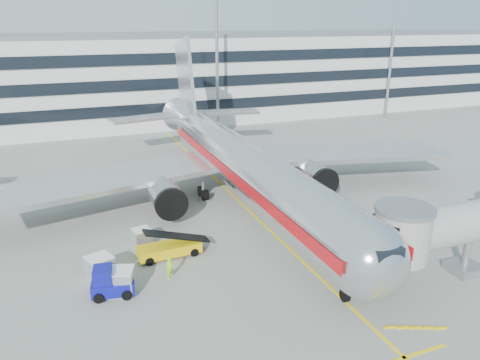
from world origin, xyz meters
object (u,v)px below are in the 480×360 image
object	(u,v)px
cargo_container_front	(100,268)
belt_loader	(169,248)
cargo_container_left	(122,281)
main_jet	(239,162)
baggage_tug	(110,283)
ramp_worker	(170,268)
cargo_container_right	(142,237)

from	to	relation	value
cargo_container_front	belt_loader	bearing A→B (deg)	16.86
cargo_container_left	main_jet	bearing A→B (deg)	43.67
cargo_container_left	cargo_container_front	size ratio (longest dim) A/B	0.97
baggage_tug	ramp_worker	bearing A→B (deg)	9.36
belt_loader	cargo_container_front	xyz separation A→B (m)	(-5.48, -1.66, 0.20)
cargo_container_front	ramp_worker	xyz separation A→B (m)	(4.78, -1.69, -0.07)
baggage_tug	cargo_container_front	world-z (taller)	baggage_tug
ramp_worker	baggage_tug	bearing A→B (deg)	163.57
belt_loader	cargo_container_right	distance (m)	3.12
cargo_container_left	cargo_container_right	world-z (taller)	cargo_container_left
main_jet	belt_loader	bearing A→B (deg)	-136.26
cargo_container_left	ramp_worker	bearing A→B (deg)	11.32
belt_loader	baggage_tug	distance (m)	6.49
belt_loader	cargo_container_left	xyz separation A→B (m)	(-4.28, -4.06, 0.19)
main_jet	ramp_worker	bearing A→B (deg)	-129.39
baggage_tug	cargo_container_left	size ratio (longest dim) A/B	1.45
main_jet	baggage_tug	size ratio (longest dim) A/B	16.45
main_jet	belt_loader	xyz separation A→B (m)	(-9.57, -9.16, -3.52)
baggage_tug	ramp_worker	world-z (taller)	baggage_tug
baggage_tug	main_jet	bearing A→B (deg)	42.11
belt_loader	ramp_worker	bearing A→B (deg)	-101.81
main_jet	cargo_container_left	size ratio (longest dim) A/B	23.80
baggage_tug	cargo_container_left	bearing A→B (deg)	0.07
cargo_container_left	cargo_container_right	distance (m)	7.16
cargo_container_left	ramp_worker	world-z (taller)	cargo_container_left
baggage_tug	cargo_container_left	distance (m)	0.78
cargo_container_right	baggage_tug	bearing A→B (deg)	-116.63
cargo_container_left	cargo_container_right	bearing A→B (deg)	68.93
main_jet	cargo_container_left	distance (m)	19.43
cargo_container_front	ramp_worker	world-z (taller)	cargo_container_front
ramp_worker	cargo_container_right	bearing A→B (deg)	73.83
belt_loader	baggage_tug	bearing A→B (deg)	-141.21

